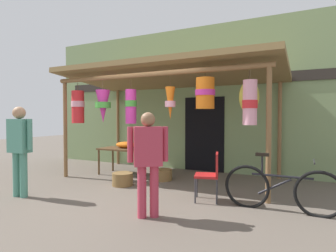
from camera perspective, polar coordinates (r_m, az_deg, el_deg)
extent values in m
plane|color=#60564C|center=(5.80, -5.91, -12.77)|extent=(30.00, 30.00, 0.00)
cube|color=#7A9360|center=(7.92, 4.08, 5.39)|extent=(9.10, 0.25, 3.91)
cube|color=#2D2823|center=(7.83, 3.68, 8.88)|extent=(8.19, 0.04, 0.24)
cube|color=black|center=(7.60, 7.39, -1.67)|extent=(1.10, 0.03, 2.00)
cylinder|color=brown|center=(7.25, -20.23, -0.60)|extent=(0.09, 0.09, 2.34)
cylinder|color=brown|center=(5.01, 19.86, -1.62)|extent=(0.09, 0.09, 2.34)
cylinder|color=brown|center=(8.84, -10.17, -0.10)|extent=(0.09, 0.09, 2.34)
cylinder|color=brown|center=(7.12, 21.83, -0.66)|extent=(0.09, 0.09, 2.34)
cylinder|color=brown|center=(5.83, -4.03, 10.47)|extent=(4.90, 0.10, 0.10)
cylinder|color=brown|center=(7.74, 4.08, 9.44)|extent=(4.90, 0.10, 0.10)
cube|color=olive|center=(6.77, 0.60, 10.28)|extent=(5.20, 2.62, 0.38)
cylinder|color=brown|center=(7.12, -17.94, 7.62)|extent=(0.01, 0.01, 0.19)
cylinder|color=red|center=(7.08, -17.90, 3.71)|extent=(0.29, 0.29, 0.78)
cylinder|color=pink|center=(7.09, -17.91, 4.29)|extent=(0.32, 0.32, 0.14)
cylinder|color=brown|center=(6.49, -13.16, 8.12)|extent=(0.01, 0.01, 0.22)
cone|color=#D13399|center=(6.45, -13.13, 3.92)|extent=(0.32, 0.32, 0.73)
cylinder|color=green|center=(6.45, -13.14, 4.19)|extent=(0.35, 0.35, 0.13)
cylinder|color=brown|center=(6.14, -7.60, 8.46)|extent=(0.01, 0.01, 0.23)
cylinder|color=#D13399|center=(6.10, -7.58, 3.95)|extent=(0.23, 0.23, 0.74)
cylinder|color=green|center=(6.10, -7.58, 4.55)|extent=(0.25, 0.25, 0.13)
cylinder|color=brown|center=(5.68, 0.46, 9.08)|extent=(0.01, 0.01, 0.22)
cone|color=orange|center=(5.64, 0.46, 4.63)|extent=(0.20, 0.20, 0.66)
cylinder|color=pink|center=(5.64, 0.46, 4.51)|extent=(0.22, 0.22, 0.12)
cylinder|color=brown|center=(5.37, 7.60, 10.19)|extent=(0.01, 0.01, 0.09)
cylinder|color=orange|center=(5.33, 7.59, 6.63)|extent=(0.35, 0.35, 0.58)
cylinder|color=#D13399|center=(5.33, 7.59, 6.77)|extent=(0.38, 0.38, 0.10)
cylinder|color=brown|center=(5.10, 16.42, 10.03)|extent=(0.01, 0.01, 0.18)
cylinder|color=pink|center=(5.05, 16.37, 4.61)|extent=(0.24, 0.24, 0.78)
cylinder|color=red|center=(5.05, 16.37, 4.28)|extent=(0.26, 0.26, 0.14)
cylinder|color=#4C3D23|center=(5.22, 16.25, 9.94)|extent=(0.02, 0.02, 0.17)
ellipsoid|color=gold|center=(5.18, 16.22, 5.76)|extent=(0.35, 0.30, 0.60)
cube|color=brown|center=(7.15, -8.56, -4.69)|extent=(1.37, 0.67, 0.04)
cylinder|color=brown|center=(7.36, -13.94, -7.18)|extent=(0.05, 0.05, 0.63)
cylinder|color=brown|center=(6.61, -5.41, -8.15)|extent=(0.05, 0.05, 0.63)
cylinder|color=brown|center=(7.80, -11.20, -6.65)|extent=(0.05, 0.05, 0.63)
cylinder|color=brown|center=(7.10, -2.95, -7.46)|extent=(0.05, 0.05, 0.63)
ellipsoid|color=orange|center=(7.23, -8.53, -3.81)|extent=(0.57, 0.40, 0.16)
ellipsoid|color=red|center=(7.14, -8.17, -3.81)|extent=(0.26, 0.20, 0.11)
cube|color=#AD1E1E|center=(4.99, 7.85, -9.99)|extent=(0.49, 0.49, 0.04)
cube|color=#AD1E1E|center=(4.95, 9.96, -7.75)|extent=(0.14, 0.39, 0.40)
cylinder|color=#333338|center=(5.22, 5.92, -11.92)|extent=(0.03, 0.03, 0.44)
cylinder|color=#333338|center=(4.88, 5.57, -12.92)|extent=(0.03, 0.03, 0.44)
cylinder|color=#333338|center=(5.21, 9.96, -11.98)|extent=(0.03, 0.03, 0.44)
cylinder|color=#333338|center=(4.86, 9.91, -12.99)|extent=(0.03, 0.03, 0.44)
cylinder|color=brown|center=(6.57, -1.24, -9.91)|extent=(0.47, 0.47, 0.25)
cylinder|color=brown|center=(6.14, -9.26, -10.65)|extent=(0.44, 0.44, 0.27)
torus|color=black|center=(4.73, 28.56, -12.21)|extent=(0.71, 0.05, 0.71)
torus|color=black|center=(4.81, 15.80, -11.84)|extent=(0.71, 0.05, 0.71)
cylinder|color=black|center=(4.69, 22.16, -9.49)|extent=(0.88, 0.04, 0.04)
cylinder|color=black|center=(4.74, 20.90, -11.47)|extent=(0.49, 0.04, 0.31)
cylinder|color=black|center=(4.69, 18.67, -7.46)|extent=(0.03, 0.03, 0.30)
cube|color=black|center=(4.67, 18.69, -5.53)|extent=(0.20, 0.08, 0.05)
cylinder|color=#262628|center=(4.64, 27.68, -6.44)|extent=(0.02, 0.44, 0.02)
cylinder|color=#4C8E7A|center=(5.78, -27.38, -8.87)|extent=(0.13, 0.13, 0.82)
cylinder|color=#4C8E7A|center=(5.92, -28.50, -8.64)|extent=(0.13, 0.13, 0.82)
cube|color=#4C8E7A|center=(5.76, -28.05, -1.76)|extent=(0.41, 0.24, 0.61)
cylinder|color=#4C8E7A|center=(5.57, -26.40, -1.54)|extent=(0.08, 0.08, 0.55)
cylinder|color=#4C8E7A|center=(5.96, -29.60, -1.38)|extent=(0.08, 0.08, 0.55)
sphere|color=tan|center=(5.75, -28.11, 2.39)|extent=(0.22, 0.22, 0.22)
cylinder|color=#B23347|center=(4.19, -2.83, -13.14)|extent=(0.13, 0.13, 0.76)
cylinder|color=#B23347|center=(4.17, -5.35, -13.21)|extent=(0.13, 0.13, 0.76)
cube|color=#B23347|center=(4.06, -4.11, -4.13)|extent=(0.45, 0.42, 0.57)
cylinder|color=#B23347|center=(4.09, -0.55, -3.68)|extent=(0.08, 0.08, 0.51)
cylinder|color=#B23347|center=(4.04, -7.72, -3.77)|extent=(0.08, 0.08, 0.51)
sphere|color=#896042|center=(4.04, -4.12, 1.34)|extent=(0.21, 0.21, 0.21)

